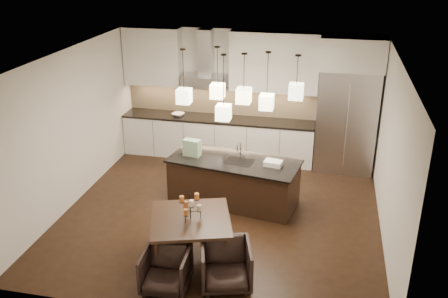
% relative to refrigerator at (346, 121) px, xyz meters
% --- Properties ---
extents(floor, '(5.50, 5.50, 0.02)m').
position_rel_refrigerator_xyz_m(floor, '(-2.10, -2.38, -1.08)').
color(floor, black).
rests_on(floor, ground).
extents(ceiling, '(5.50, 5.50, 0.02)m').
position_rel_refrigerator_xyz_m(ceiling, '(-2.10, -2.38, 1.73)').
color(ceiling, white).
rests_on(ceiling, wall_back).
extents(wall_back, '(5.50, 0.02, 2.80)m').
position_rel_refrigerator_xyz_m(wall_back, '(-2.10, 0.38, 0.32)').
color(wall_back, silver).
rests_on(wall_back, ground).
extents(wall_front, '(5.50, 0.02, 2.80)m').
position_rel_refrigerator_xyz_m(wall_front, '(-2.10, -5.14, 0.32)').
color(wall_front, silver).
rests_on(wall_front, ground).
extents(wall_left, '(0.02, 5.50, 2.80)m').
position_rel_refrigerator_xyz_m(wall_left, '(-4.86, -2.38, 0.32)').
color(wall_left, silver).
rests_on(wall_left, ground).
extents(wall_right, '(0.02, 5.50, 2.80)m').
position_rel_refrigerator_xyz_m(wall_right, '(0.66, -2.38, 0.32)').
color(wall_right, silver).
rests_on(wall_right, ground).
extents(refrigerator, '(1.20, 0.72, 2.15)m').
position_rel_refrigerator_xyz_m(refrigerator, '(0.00, 0.00, 0.00)').
color(refrigerator, '#B7B7BA').
rests_on(refrigerator, floor).
extents(fridge_panel, '(1.26, 0.72, 0.65)m').
position_rel_refrigerator_xyz_m(fridge_panel, '(0.00, 0.00, 1.40)').
color(fridge_panel, silver).
rests_on(fridge_panel, refrigerator).
extents(lower_cabinets, '(4.21, 0.62, 0.88)m').
position_rel_refrigerator_xyz_m(lower_cabinets, '(-2.73, 0.05, -0.64)').
color(lower_cabinets, silver).
rests_on(lower_cabinets, floor).
extents(countertop, '(4.21, 0.66, 0.04)m').
position_rel_refrigerator_xyz_m(countertop, '(-2.73, 0.05, -0.17)').
color(countertop, black).
rests_on(countertop, lower_cabinets).
extents(backsplash, '(4.21, 0.02, 0.63)m').
position_rel_refrigerator_xyz_m(backsplash, '(-2.73, 0.35, 0.16)').
color(backsplash, tan).
rests_on(backsplash, countertop).
extents(upper_cab_left, '(1.25, 0.35, 1.25)m').
position_rel_refrigerator_xyz_m(upper_cab_left, '(-4.20, 0.19, 1.10)').
color(upper_cab_left, silver).
rests_on(upper_cab_left, wall_back).
extents(upper_cab_right, '(1.85, 0.35, 1.25)m').
position_rel_refrigerator_xyz_m(upper_cab_right, '(-1.55, 0.19, 1.10)').
color(upper_cab_right, silver).
rests_on(upper_cab_right, wall_back).
extents(hood_canopy, '(0.90, 0.52, 0.24)m').
position_rel_refrigerator_xyz_m(hood_canopy, '(-3.03, 0.10, 0.65)').
color(hood_canopy, '#B7B7BA').
rests_on(hood_canopy, wall_back).
extents(hood_chimney, '(0.30, 0.28, 0.96)m').
position_rel_refrigerator_xyz_m(hood_chimney, '(-3.03, 0.21, 1.24)').
color(hood_chimney, '#B7B7BA').
rests_on(hood_chimney, hood_canopy).
extents(fruit_bowl, '(0.33, 0.33, 0.06)m').
position_rel_refrigerator_xyz_m(fruit_bowl, '(-3.61, 0.00, -0.12)').
color(fruit_bowl, silver).
rests_on(fruit_bowl, countertop).
extents(island_body, '(2.40, 1.28, 0.80)m').
position_rel_refrigerator_xyz_m(island_body, '(-1.97, -1.94, -0.67)').
color(island_body, black).
rests_on(island_body, floor).
extents(island_top, '(2.49, 1.37, 0.04)m').
position_rel_refrigerator_xyz_m(island_top, '(-1.97, -1.94, -0.25)').
color(island_top, black).
rests_on(island_top, island_body).
extents(faucet, '(0.13, 0.23, 0.35)m').
position_rel_refrigerator_xyz_m(faucet, '(-1.87, -1.86, -0.06)').
color(faucet, silver).
rests_on(faucet, island_top).
extents(tote_bag, '(0.33, 0.21, 0.31)m').
position_rel_refrigerator_xyz_m(tote_bag, '(-2.77, -1.88, -0.08)').
color(tote_bag, '#1D6430').
rests_on(tote_bag, island_top).
extents(food_container, '(0.34, 0.27, 0.09)m').
position_rel_refrigerator_xyz_m(food_container, '(-1.25, -2.01, -0.19)').
color(food_container, silver).
rests_on(food_container, island_top).
extents(dining_table, '(1.46, 1.46, 0.70)m').
position_rel_refrigerator_xyz_m(dining_table, '(-2.25, -3.82, -0.73)').
color(dining_table, black).
rests_on(dining_table, floor).
extents(candelabra, '(0.42, 0.42, 0.41)m').
position_rel_refrigerator_xyz_m(candelabra, '(-2.25, -3.82, -0.17)').
color(candelabra, black).
rests_on(candelabra, dining_table).
extents(candle_a, '(0.09, 0.09, 0.09)m').
position_rel_refrigerator_xyz_m(candle_a, '(-2.13, -3.78, -0.21)').
color(candle_a, beige).
rests_on(candle_a, candelabra).
extents(candle_b, '(0.09, 0.09, 0.09)m').
position_rel_refrigerator_xyz_m(candle_b, '(-2.35, -3.74, -0.21)').
color(candle_b, orange).
rests_on(candle_b, candelabra).
extents(candle_c, '(0.09, 0.09, 0.09)m').
position_rel_refrigerator_xyz_m(candle_c, '(-2.28, -3.95, -0.21)').
color(candle_c, '#A65C28').
rests_on(candle_c, candelabra).
extents(candle_d, '(0.09, 0.09, 0.09)m').
position_rel_refrigerator_xyz_m(candle_d, '(-2.18, -3.71, -0.06)').
color(candle_d, orange).
rests_on(candle_d, candelabra).
extents(candle_e, '(0.09, 0.09, 0.09)m').
position_rel_refrigerator_xyz_m(candle_e, '(-2.37, -3.84, -0.06)').
color(candle_e, '#A65C28').
rests_on(candle_e, candelabra).
extents(candle_f, '(0.09, 0.09, 0.09)m').
position_rel_refrigerator_xyz_m(candle_f, '(-2.20, -3.93, -0.06)').
color(candle_f, beige).
rests_on(candle_f, candelabra).
extents(armchair_left, '(0.67, 0.69, 0.60)m').
position_rel_refrigerator_xyz_m(armchair_left, '(-2.40, -4.60, -0.78)').
color(armchair_left, black).
rests_on(armchair_left, floor).
extents(armchair_right, '(0.86, 0.88, 0.65)m').
position_rel_refrigerator_xyz_m(armchair_right, '(-1.60, -4.35, -0.75)').
color(armchair_right, black).
rests_on(armchair_right, floor).
extents(pendant_a, '(0.24, 0.24, 0.26)m').
position_rel_refrigerator_xyz_m(pendant_a, '(-2.89, -1.85, 0.89)').
color(pendant_a, beige).
rests_on(pendant_a, ceiling).
extents(pendant_b, '(0.24, 0.24, 0.26)m').
position_rel_refrigerator_xyz_m(pendant_b, '(-2.36, -1.53, 0.92)').
color(pendant_b, beige).
rests_on(pendant_b, ceiling).
extents(pendant_c, '(0.24, 0.24, 0.26)m').
position_rel_refrigerator_xyz_m(pendant_c, '(-1.80, -1.98, 1.00)').
color(pendant_c, beige).
rests_on(pendant_c, ceiling).
extents(pendant_d, '(0.24, 0.24, 0.26)m').
position_rel_refrigerator_xyz_m(pendant_d, '(-1.43, -1.78, 0.85)').
color(pendant_d, beige).
rests_on(pendant_d, ceiling).
extents(pendant_e, '(0.24, 0.24, 0.26)m').
position_rel_refrigerator_xyz_m(pendant_e, '(-0.93, -1.92, 1.11)').
color(pendant_e, beige).
rests_on(pendant_e, ceiling).
extents(pendant_f, '(0.24, 0.24, 0.26)m').
position_rel_refrigerator_xyz_m(pendant_f, '(-2.12, -2.12, 0.73)').
color(pendant_f, beige).
rests_on(pendant_f, ceiling).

